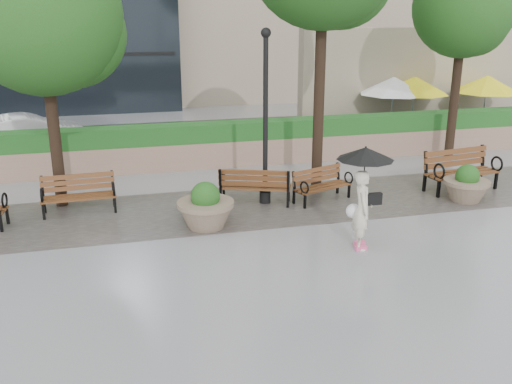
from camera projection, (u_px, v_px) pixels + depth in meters
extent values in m
plane|color=gray|center=(242.00, 260.00, 11.17)|extent=(100.00, 100.00, 0.00)
cube|color=#383330|center=(214.00, 209.00, 13.93)|extent=(28.00, 3.20, 0.01)
cube|color=#987662|center=(191.00, 155.00, 17.49)|extent=(24.00, 0.80, 0.80)
cube|color=#1E4E1A|center=(190.00, 133.00, 17.29)|extent=(24.00, 0.75, 0.55)
cube|color=tan|center=(423.00, 81.00, 21.99)|extent=(10.00, 0.60, 4.00)
cube|color=#1E4E1A|center=(439.00, 133.00, 20.32)|extent=(8.00, 0.50, 0.90)
cube|color=black|center=(176.00, 139.00, 21.30)|extent=(40.00, 7.00, 0.00)
torus|color=black|center=(5.00, 200.00, 12.76)|extent=(0.09, 0.36, 0.35)
cube|color=brown|center=(79.00, 197.00, 13.52)|extent=(1.73, 0.59, 0.05)
cube|color=brown|center=(78.00, 182.00, 13.67)|extent=(1.72, 0.19, 0.40)
cube|color=black|center=(80.00, 205.00, 13.61)|extent=(1.74, 0.69, 0.44)
torus|color=black|center=(42.00, 195.00, 13.09)|extent=(0.06, 0.35, 0.35)
torus|color=black|center=(114.00, 189.00, 13.54)|extent=(0.06, 0.35, 0.35)
cube|color=brown|center=(255.00, 187.00, 14.25)|extent=(1.84, 1.10, 0.05)
cube|color=brown|center=(254.00, 178.00, 13.90)|extent=(1.70, 0.72, 0.41)
cube|color=black|center=(255.00, 195.00, 14.29)|extent=(1.87, 1.19, 0.45)
torus|color=black|center=(289.00, 179.00, 14.28)|extent=(0.17, 0.36, 0.36)
torus|color=black|center=(223.00, 177.00, 14.44)|extent=(0.17, 0.36, 0.36)
cube|color=brown|center=(323.00, 187.00, 14.41)|extent=(1.62, 0.98, 0.04)
cube|color=brown|center=(317.00, 175.00, 14.52)|extent=(1.49, 0.65, 0.37)
cube|color=black|center=(322.00, 193.00, 14.49)|extent=(1.65, 1.06, 0.40)
torus|color=black|center=(304.00, 188.00, 13.84)|extent=(0.15, 0.31, 0.32)
torus|color=black|center=(349.00, 178.00, 14.64)|extent=(0.15, 0.31, 0.32)
cube|color=brown|center=(462.00, 173.00, 15.20)|extent=(2.10, 0.90, 0.06)
cube|color=brown|center=(456.00, 157.00, 15.37)|extent=(2.04, 0.43, 0.48)
cube|color=black|center=(460.00, 181.00, 15.30)|extent=(2.12, 1.01, 0.52)
torus|color=black|center=(439.00, 171.00, 14.60)|extent=(0.12, 0.42, 0.42)
torus|color=black|center=(497.00, 164.00, 15.31)|extent=(0.12, 0.42, 0.42)
cylinder|color=#7F6B56|center=(206.00, 204.00, 12.63)|extent=(1.27, 1.27, 0.10)
sphere|color=#194212|center=(205.00, 196.00, 12.57)|extent=(0.65, 0.65, 0.65)
cylinder|color=#7F6B56|center=(467.00, 182.00, 14.39)|extent=(1.14, 1.14, 0.09)
sphere|color=#194212|center=(468.00, 176.00, 14.34)|extent=(0.59, 0.59, 0.59)
cylinder|color=black|center=(265.00, 123.00, 13.77)|extent=(0.12, 0.12, 4.10)
cylinder|color=black|center=(265.00, 197.00, 14.36)|extent=(0.28, 0.28, 0.30)
sphere|color=black|center=(266.00, 33.00, 13.12)|extent=(0.24, 0.24, 0.24)
cylinder|color=black|center=(53.00, 121.00, 13.57)|extent=(0.28, 0.28, 4.24)
sphere|color=#194212|center=(41.00, 15.00, 12.82)|extent=(3.64, 3.64, 3.64)
sphere|color=#194212|center=(72.00, 34.00, 13.37)|extent=(2.55, 2.55, 2.55)
cylinder|color=black|center=(320.00, 84.00, 14.79)|extent=(0.28, 0.28, 5.64)
cylinder|color=black|center=(455.00, 91.00, 17.79)|extent=(0.28, 0.28, 4.42)
sphere|color=#194212|center=(464.00, 6.00, 17.01)|extent=(3.05, 3.05, 3.05)
sphere|color=#194212|center=(474.00, 21.00, 17.56)|extent=(2.13, 2.13, 2.13)
cylinder|color=black|center=(390.00, 138.00, 21.22)|extent=(0.40, 0.40, 0.10)
cylinder|color=#99999E|center=(392.00, 110.00, 20.90)|extent=(0.06, 0.06, 2.20)
cone|color=white|center=(394.00, 86.00, 20.62)|extent=(2.50, 2.50, 0.60)
cylinder|color=black|center=(410.00, 138.00, 21.33)|extent=(0.40, 0.40, 0.10)
cylinder|color=#99999E|center=(413.00, 110.00, 21.01)|extent=(0.06, 0.06, 2.20)
cone|color=yellow|center=(415.00, 85.00, 20.73)|extent=(2.50, 2.50, 0.60)
cylinder|color=black|center=(481.00, 136.00, 21.66)|extent=(0.40, 0.40, 0.10)
cylinder|color=#99999E|center=(484.00, 108.00, 21.33)|extent=(0.06, 0.06, 2.20)
cone|color=yellow|center=(487.00, 84.00, 21.05)|extent=(2.50, 2.50, 0.60)
imported|color=silver|center=(30.00, 133.00, 19.47)|extent=(4.01, 2.24, 1.25)
imported|color=#EEE3C8|center=(363.00, 207.00, 11.46)|extent=(0.61, 0.74, 1.75)
cube|color=#F2598C|center=(359.00, 243.00, 11.83)|extent=(0.18, 0.26, 0.09)
cube|color=#F2598C|center=(361.00, 248.00, 11.58)|extent=(0.18, 0.26, 0.09)
cube|color=black|center=(374.00, 199.00, 11.44)|extent=(0.20, 0.35, 0.24)
sphere|color=white|center=(353.00, 211.00, 11.73)|extent=(0.31, 0.31, 0.31)
cylinder|color=black|center=(364.00, 175.00, 11.30)|extent=(0.02, 0.02, 0.93)
cone|color=black|center=(365.00, 154.00, 11.17)|extent=(1.14, 1.14, 0.24)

